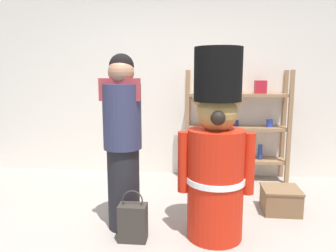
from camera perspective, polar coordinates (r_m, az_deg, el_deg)
ground_plane at (r=2.87m, az=-1.00°, el=-21.32°), size 6.40×6.40×0.00m
back_wall at (r=4.67m, az=2.08°, el=7.30°), size 6.40×0.12×2.60m
merchandise_shelf at (r=4.52m, az=11.99°, el=0.32°), size 1.39×0.35×1.51m
teddy_bear_guard at (r=2.85m, az=8.49°, el=-5.01°), size 0.67×0.51×1.68m
person_shopper at (r=3.00m, az=-8.02°, el=-2.39°), size 0.37×0.35×1.64m
shopping_bag at (r=2.97m, az=-6.22°, el=-16.50°), size 0.25×0.16×0.46m
display_crate at (r=3.72m, az=19.28°, el=-12.22°), size 0.39×0.37×0.26m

